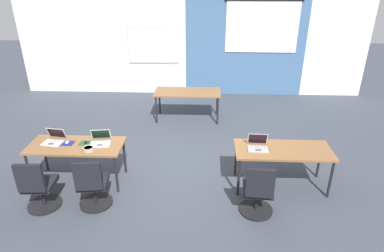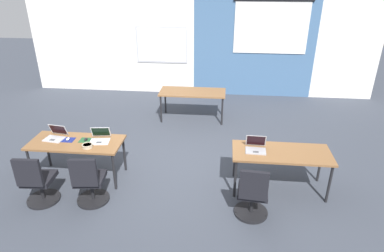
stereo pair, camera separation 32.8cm
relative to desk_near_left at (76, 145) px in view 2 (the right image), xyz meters
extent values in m
plane|color=#383D47|center=(1.75, 0.60, -0.66)|extent=(24.00, 24.00, 0.00)
cube|color=silver|center=(1.75, 4.80, 0.74)|extent=(10.00, 0.20, 2.80)
cube|color=#42668E|center=(3.30, 4.69, 0.74)|extent=(3.40, 0.01, 2.80)
cube|color=#B7B7BC|center=(0.66, 4.69, 0.78)|extent=(1.48, 0.02, 1.04)
cube|color=white|center=(0.66, 4.68, 0.78)|extent=(1.40, 0.02, 0.96)
cube|color=white|center=(3.72, 4.67, 1.30)|extent=(2.00, 0.02, 1.38)
cube|color=brown|center=(0.00, 0.00, 0.04)|extent=(1.60, 0.70, 0.04)
cylinder|color=black|center=(-0.74, -0.30, -0.32)|extent=(0.04, 0.04, 0.68)
cylinder|color=black|center=(0.74, -0.30, -0.32)|extent=(0.04, 0.04, 0.68)
cylinder|color=black|center=(-0.74, 0.30, -0.32)|extent=(0.04, 0.04, 0.68)
cylinder|color=black|center=(0.74, 0.30, -0.32)|extent=(0.04, 0.04, 0.68)
cube|color=brown|center=(3.50, 0.00, 0.04)|extent=(1.60, 0.70, 0.04)
cylinder|color=black|center=(2.76, -0.30, -0.32)|extent=(0.04, 0.04, 0.68)
cylinder|color=black|center=(4.24, -0.30, -0.32)|extent=(0.04, 0.04, 0.68)
cylinder|color=black|center=(2.76, 0.30, -0.32)|extent=(0.04, 0.04, 0.68)
cylinder|color=black|center=(4.24, 0.30, -0.32)|extent=(0.04, 0.04, 0.68)
cube|color=brown|center=(1.75, 2.80, 0.04)|extent=(1.60, 0.70, 0.04)
cylinder|color=black|center=(1.01, 2.50, -0.32)|extent=(0.04, 0.04, 0.68)
cylinder|color=black|center=(2.49, 2.50, -0.32)|extent=(0.04, 0.04, 0.68)
cylinder|color=black|center=(1.01, 3.10, -0.32)|extent=(0.04, 0.04, 0.68)
cylinder|color=black|center=(2.49, 3.10, -0.32)|extent=(0.04, 0.04, 0.68)
cube|color=#9E9EA3|center=(3.08, -0.03, 0.07)|extent=(0.34, 0.24, 0.02)
cube|color=#4C4C4F|center=(3.07, -0.08, 0.08)|extent=(0.09, 0.06, 0.00)
cube|color=#9E9EA3|center=(3.08, 0.12, 0.18)|extent=(0.33, 0.09, 0.21)
cube|color=black|center=(3.08, 0.12, 0.18)|extent=(0.30, 0.07, 0.19)
cylinder|color=black|center=(3.01, -0.70, -0.64)|extent=(0.52, 0.52, 0.04)
cylinder|color=black|center=(3.01, -0.70, -0.45)|extent=(0.06, 0.06, 0.34)
cube|color=black|center=(3.01, -0.70, -0.24)|extent=(0.47, 0.47, 0.08)
cube|color=black|center=(2.99, -0.95, 0.03)|extent=(0.40, 0.09, 0.46)
sphere|color=black|center=(3.03, -0.47, -0.64)|extent=(0.04, 0.04, 0.04)
sphere|color=black|center=(3.23, -0.79, -0.64)|extent=(0.04, 0.04, 0.04)
sphere|color=black|center=(2.78, -0.76, -0.64)|extent=(0.04, 0.04, 0.04)
cube|color=#B7B7BC|center=(-0.41, 0.03, 0.07)|extent=(0.36, 0.27, 0.02)
cube|color=#4C4C4F|center=(-0.42, -0.02, 0.08)|extent=(0.10, 0.07, 0.00)
cube|color=#B7B7BC|center=(-0.39, 0.19, 0.18)|extent=(0.34, 0.13, 0.21)
cube|color=black|center=(-0.39, 0.18, 0.18)|extent=(0.30, 0.11, 0.18)
cube|color=navy|center=(-0.16, 0.04, 0.06)|extent=(0.22, 0.19, 0.00)
ellipsoid|color=silver|center=(-0.16, 0.04, 0.08)|extent=(0.07, 0.11, 0.03)
cylinder|color=black|center=(-0.34, -0.72, -0.64)|extent=(0.52, 0.52, 0.04)
cylinder|color=black|center=(-0.34, -0.72, -0.45)|extent=(0.06, 0.06, 0.34)
cube|color=black|center=(-0.34, -0.72, -0.24)|extent=(0.46, 0.46, 0.08)
cube|color=black|center=(-0.32, -0.97, 0.03)|extent=(0.40, 0.08, 0.46)
sphere|color=black|center=(-0.35, -0.49, -0.64)|extent=(0.04, 0.04, 0.04)
sphere|color=black|center=(-0.11, -0.78, -0.64)|extent=(0.04, 0.04, 0.04)
sphere|color=black|center=(-0.56, -0.81, -0.64)|extent=(0.04, 0.04, 0.04)
cube|color=silver|center=(0.42, 0.03, 0.07)|extent=(0.36, 0.27, 0.02)
cube|color=#4C4C4F|center=(0.42, -0.03, 0.08)|extent=(0.10, 0.07, 0.00)
cube|color=silver|center=(0.40, 0.18, 0.18)|extent=(0.34, 0.13, 0.21)
cube|color=black|center=(0.40, 0.18, 0.18)|extent=(0.30, 0.12, 0.18)
cube|color=#23512D|center=(0.16, 0.06, 0.06)|extent=(0.22, 0.19, 0.00)
ellipsoid|color=black|center=(0.16, 0.06, 0.08)|extent=(0.07, 0.11, 0.03)
cylinder|color=black|center=(0.47, -0.64, -0.64)|extent=(0.52, 0.52, 0.04)
cylinder|color=black|center=(0.47, -0.64, -0.45)|extent=(0.06, 0.06, 0.34)
cube|color=black|center=(0.47, -0.64, -0.24)|extent=(0.49, 0.49, 0.08)
cube|color=black|center=(0.50, -0.89, 0.03)|extent=(0.40, 0.10, 0.46)
sphere|color=black|center=(0.44, -0.41, -0.64)|extent=(0.04, 0.04, 0.04)
sphere|color=black|center=(0.70, -0.69, -0.64)|extent=(0.04, 0.04, 0.04)
sphere|color=black|center=(0.26, -0.74, -0.64)|extent=(0.04, 0.04, 0.04)
cylinder|color=tan|center=(0.28, -0.18, 0.09)|extent=(0.17, 0.17, 0.05)
torus|color=tan|center=(0.28, -0.18, 0.11)|extent=(0.18, 0.18, 0.02)
cylinder|color=gold|center=(0.28, -0.18, 0.11)|extent=(0.14, 0.14, 0.01)
camera|label=1|loc=(2.20, -4.88, 2.76)|focal=31.15mm
camera|label=2|loc=(2.53, -4.86, 2.76)|focal=31.15mm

